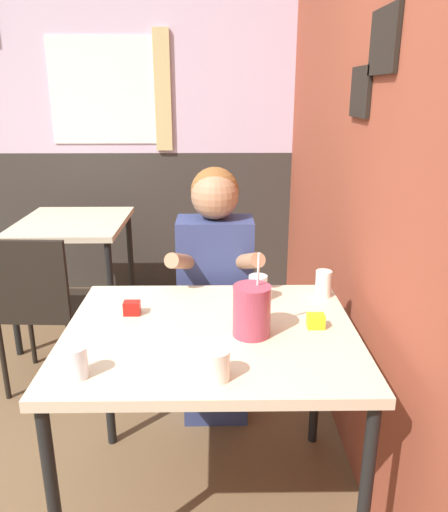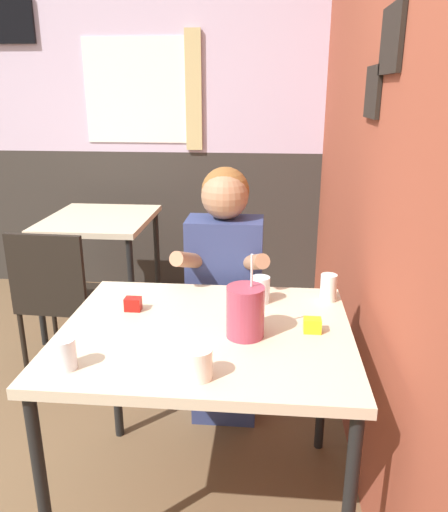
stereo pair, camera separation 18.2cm
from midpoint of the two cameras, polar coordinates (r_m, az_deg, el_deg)
brick_wall_right at (r=2.57m, az=17.21°, el=13.13°), size 0.08×4.69×2.70m
back_wall at (r=3.96m, az=-5.51°, el=15.46°), size 5.40×0.09×2.70m
main_table at (r=1.78m, az=0.84°, el=-10.39°), size 1.01×0.83×0.76m
background_table at (r=3.39m, az=-12.53°, el=2.84°), size 0.67×0.78×0.76m
chair_near_window at (r=2.79m, az=-16.60°, el=-4.13°), size 0.42×0.42×0.88m
person_seated at (r=2.32m, az=2.33°, el=-4.32°), size 0.42×0.41×1.24m
cocktail_pitcher at (r=1.67m, az=5.58°, el=-6.42°), size 0.13×0.13×0.30m
glass_near_pitcher at (r=1.55m, az=-14.55°, el=-10.86°), size 0.07×0.07×0.10m
glass_center at (r=2.02m, az=14.39°, el=-3.57°), size 0.06×0.06×0.11m
glass_far_side at (r=1.45m, az=0.73°, el=-12.29°), size 0.08×0.08×0.09m
glass_by_brick at (r=1.95m, az=6.84°, el=-3.88°), size 0.07×0.07×0.10m
condiment_ketchup at (r=1.90m, az=-7.67°, el=-5.52°), size 0.06×0.04×0.05m
condiment_mustard at (r=1.76m, az=13.01°, el=-7.79°), size 0.06×0.04×0.05m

